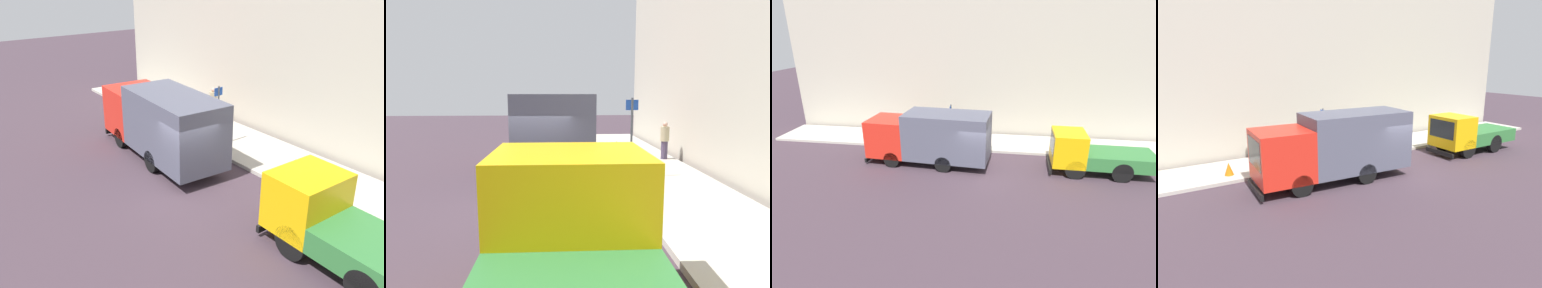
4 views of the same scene
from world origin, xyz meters
The scene contains 8 objects.
ground centered at (0.00, 0.00, 0.00)m, with size 80.00×80.00×0.00m, color #40313B.
sidewalk centered at (4.65, 0.00, 0.08)m, with size 3.30×30.00×0.16m, color #B5AFA3.
building_facade centered at (6.80, 0.00, 6.12)m, with size 0.50×30.00×12.23m, color #B4AD9B.
large_utility_truck centered at (0.96, 3.10, 1.67)m, with size 2.79×7.26×3.07m.
small_flatbed_truck centered at (1.01, -5.87, 1.11)m, with size 2.17×5.51×2.30m.
pedestrian_walking centered at (5.73, 5.46, 1.04)m, with size 0.56×0.56×1.69m.
traffic_cone_orange centered at (3.85, 7.18, 0.46)m, with size 0.42×0.42×0.60m, color orange.
street_sign_post centered at (3.50, 2.39, 1.79)m, with size 0.44×0.08×2.79m.
Camera 4 is at (-11.71, 10.40, 5.38)m, focal length 31.50 mm.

